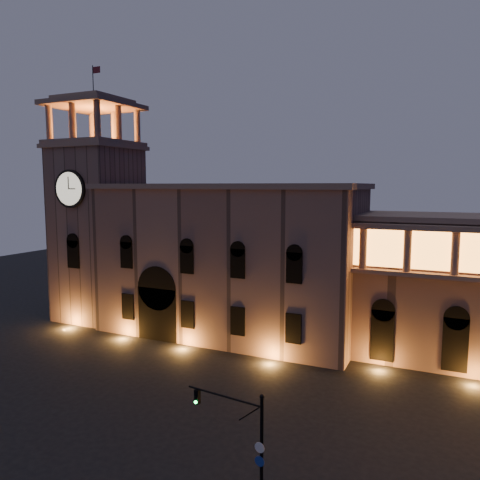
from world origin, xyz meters
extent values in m
plane|color=black|center=(0.00, 0.00, 0.00)|extent=(160.00, 160.00, 0.00)
cube|color=#77584E|center=(-2.00, 22.00, 8.50)|extent=(30.00, 12.00, 17.00)
cube|color=#856A5C|center=(-2.00, 22.00, 17.30)|extent=(30.80, 12.80, 0.60)
cube|color=black|center=(-8.00, 16.60, 3.00)|extent=(5.00, 1.40, 6.00)
cylinder|color=black|center=(-8.00, 16.60, 6.00)|extent=(5.00, 1.40, 5.00)
cube|color=orange|center=(-8.00, 16.40, 2.80)|extent=(4.20, 0.20, 5.00)
cube|color=#77584E|center=(-20.50, 21.00, 11.00)|extent=(9.00, 9.00, 22.00)
cube|color=#856A5C|center=(-20.50, 21.00, 22.25)|extent=(9.80, 9.80, 0.50)
cylinder|color=black|center=(-20.50, 16.32, 17.00)|extent=(4.60, 0.35, 4.60)
cylinder|color=beige|center=(-20.50, 16.18, 17.00)|extent=(4.00, 0.12, 4.00)
cube|color=#856A5C|center=(-20.50, 21.00, 22.75)|extent=(9.40, 9.40, 0.50)
cube|color=orange|center=(-20.50, 21.00, 23.05)|extent=(6.80, 6.80, 0.15)
cylinder|color=#856A5C|center=(-24.30, 17.20, 25.10)|extent=(0.76, 0.76, 4.20)
cylinder|color=#856A5C|center=(-20.50, 17.20, 25.10)|extent=(0.76, 0.76, 4.20)
cylinder|color=#856A5C|center=(-16.70, 17.20, 25.10)|extent=(0.76, 0.76, 4.20)
cylinder|color=#856A5C|center=(-24.30, 24.80, 25.10)|extent=(0.76, 0.76, 4.20)
cylinder|color=#856A5C|center=(-20.50, 24.80, 25.10)|extent=(0.76, 0.76, 4.20)
cylinder|color=#856A5C|center=(-16.70, 24.80, 25.10)|extent=(0.76, 0.76, 4.20)
cylinder|color=#856A5C|center=(-24.30, 21.00, 25.10)|extent=(0.76, 0.76, 4.20)
cylinder|color=#856A5C|center=(-16.70, 21.00, 25.10)|extent=(0.76, 0.76, 4.20)
cube|color=#856A5C|center=(-20.50, 21.00, 27.50)|extent=(9.80, 9.80, 0.60)
cube|color=#856A5C|center=(-20.50, 21.00, 28.10)|extent=(7.50, 7.50, 0.60)
cylinder|color=black|center=(-20.50, 21.00, 30.40)|extent=(0.10, 0.10, 4.00)
plane|color=#591923|center=(-19.90, 21.00, 31.80)|extent=(1.20, 0.00, 1.20)
cylinder|color=#856A5C|center=(14.00, 18.50, 11.50)|extent=(0.70, 0.70, 4.00)
cylinder|color=#856A5C|center=(18.00, 18.50, 11.50)|extent=(0.70, 0.70, 4.00)
cylinder|color=#856A5C|center=(22.00, 18.50, 11.50)|extent=(0.70, 0.70, 4.00)
cylinder|color=black|center=(13.29, -5.36, 3.29)|extent=(0.19, 0.19, 6.57)
sphere|color=black|center=(13.29, -5.36, 6.67)|extent=(0.26, 0.26, 0.26)
cylinder|color=black|center=(10.96, -5.07, 6.10)|extent=(4.67, 0.70, 0.11)
cube|color=black|center=(9.19, -4.85, 5.63)|extent=(0.31, 0.30, 0.80)
cylinder|color=#0CE53F|center=(9.17, -4.99, 5.37)|extent=(0.18, 0.10, 0.17)
cylinder|color=silver|center=(13.22, -5.49, 3.94)|extent=(0.56, 0.11, 0.56)
cylinder|color=navy|center=(13.22, -5.49, 3.19)|extent=(0.56, 0.11, 0.56)
camera|label=1|loc=(21.79, -26.51, 17.37)|focal=35.00mm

